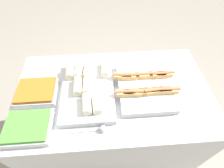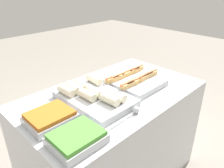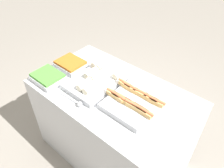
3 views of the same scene
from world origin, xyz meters
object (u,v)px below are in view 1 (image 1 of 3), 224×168
Objects in this scene: tray_wraps at (87,88)px; tray_side_back at (37,93)px; tray_hotdogs at (145,86)px; serving_spoon_near at (99,129)px; tray_side_front at (28,128)px.

tray_wraps is 1.98× the size of tray_side_back.
serving_spoon_near is (-0.34, -0.30, -0.02)m from tray_hotdogs.
tray_side_back is at bearing 90.00° from tray_side_front.
tray_wraps reaches higher than tray_side_back.
tray_hotdogs is at bearing 19.03° from tray_side_front.
tray_side_back is (0.00, 0.26, 0.00)m from tray_side_front.
tray_wraps is at bearing 2.20° from tray_side_back.
tray_wraps is 0.35m from tray_side_back.
tray_wraps is 0.45m from tray_side_front.
tray_hotdogs is 1.77× the size of serving_spoon_near.
tray_wraps reaches higher than serving_spoon_near.
tray_side_back is at bearing 179.93° from tray_hotdogs.
tray_wraps reaches higher than tray_hotdogs.
tray_side_front is at bearing -90.00° from tray_side_back.
tray_hotdogs is 0.76m from tray_side_back.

